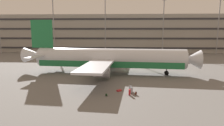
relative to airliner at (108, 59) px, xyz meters
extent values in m
plane|color=slate|center=(-3.46, 0.43, -3.12)|extent=(600.00, 600.00, 0.00)
cube|color=gray|center=(-3.46, 49.02, 4.74)|extent=(152.46, 15.47, 15.73)
cube|color=#2D2D33|center=(-3.46, 41.18, -1.16)|extent=(150.94, 0.24, 0.70)
cube|color=#2D2D33|center=(-3.46, 41.18, 2.78)|extent=(150.94, 0.24, 0.70)
cube|color=#2D2D33|center=(-3.46, 41.18, 6.71)|extent=(150.94, 0.24, 0.70)
cube|color=#2D2D33|center=(-3.46, 41.18, 10.64)|extent=(150.94, 0.24, 0.70)
cylinder|color=silver|center=(0.40, -0.04, 0.19)|extent=(30.73, 6.70, 3.92)
cube|color=#1E723F|center=(0.40, -0.04, -0.89)|extent=(29.50, 6.51, 1.25)
cone|color=silver|center=(16.66, -1.53, 0.19)|extent=(3.46, 4.00, 3.72)
cone|color=silver|center=(-16.15, 1.49, 0.48)|extent=(4.97, 3.55, 3.14)
cube|color=#1E723F|center=(-14.18, 1.31, 5.09)|extent=(4.72, 0.79, 5.88)
cube|color=silver|center=(-13.44, 4.98, 0.68)|extent=(2.33, 6.02, 0.20)
cube|color=silver|center=(-14.13, -2.44, 0.68)|extent=(2.33, 6.02, 0.20)
cube|color=silver|center=(0.17, 8.38, -0.11)|extent=(5.56, 13.16, 0.36)
cube|color=silver|center=(-1.36, -8.27, -0.11)|extent=(5.56, 13.16, 0.36)
cylinder|color=#9E9EA3|center=(0.46, 6.04, -1.49)|extent=(2.99, 2.40, 2.16)
cylinder|color=#9E9EA3|center=(-0.65, -6.02, -1.49)|extent=(2.99, 2.40, 2.16)
cylinder|color=black|center=(11.94, -1.10, -2.67)|extent=(0.93, 0.43, 0.90)
cylinder|color=slate|center=(11.94, -1.10, -2.00)|extent=(0.20, 0.20, 1.35)
cylinder|color=black|center=(-0.66, 1.73, -2.67)|extent=(0.93, 0.43, 0.90)
cylinder|color=slate|center=(-0.66, 1.73, -2.00)|extent=(0.20, 0.20, 1.35)
cylinder|color=black|center=(-0.97, -1.58, -2.67)|extent=(0.93, 0.43, 0.90)
cylinder|color=slate|center=(-0.97, -1.58, -2.00)|extent=(0.20, 0.20, 1.35)
cylinder|color=gray|center=(-23.86, 37.17, 7.57)|extent=(0.36, 0.36, 21.38)
cylinder|color=gray|center=(-3.47, 37.17, 9.15)|extent=(0.36, 0.36, 24.53)
cylinder|color=gray|center=(18.87, 37.17, 7.09)|extent=(0.36, 0.36, 20.42)
cylinder|color=gray|center=(39.58, 37.17, 9.68)|extent=(0.36, 0.36, 25.61)
cube|color=#B21E23|center=(2.49, -12.33, -3.02)|extent=(0.80, 0.81, 0.21)
cube|color=black|center=(2.75, -12.06, -3.02)|extent=(0.18, 0.17, 0.02)
cube|color=gray|center=(4.19, -12.26, -2.70)|extent=(0.48, 0.45, 0.74)
cylinder|color=#333338|center=(4.33, -12.25, -2.26)|extent=(0.02, 0.02, 0.15)
cylinder|color=#333338|center=(4.14, -12.13, -2.26)|extent=(0.02, 0.02, 0.15)
cube|color=black|center=(4.23, -12.19, -2.19)|extent=(0.20, 0.14, 0.02)
cylinder|color=black|center=(4.27, -12.44, -3.10)|extent=(0.04, 0.05, 0.05)
cylinder|color=black|center=(4.00, -12.26, -3.10)|extent=(0.04, 0.05, 0.05)
cylinder|color=black|center=(4.38, -12.25, -3.10)|extent=(0.04, 0.05, 0.05)
cylinder|color=black|center=(4.11, -12.08, -3.10)|extent=(0.04, 0.05, 0.05)
cube|color=gray|center=(4.23, -13.22, -2.69)|extent=(0.48, 0.52, 0.76)
cylinder|color=#333338|center=(4.22, -13.37, -2.24)|extent=(0.02, 0.02, 0.14)
cylinder|color=#333338|center=(4.37, -13.16, -2.24)|extent=(0.02, 0.02, 0.14)
cube|color=black|center=(4.29, -13.27, -2.17)|extent=(0.17, 0.22, 0.02)
cylinder|color=black|center=(4.04, -13.31, -3.10)|extent=(0.05, 0.05, 0.05)
cylinder|color=black|center=(4.26, -13.01, -3.10)|extent=(0.05, 0.05, 0.05)
cylinder|color=black|center=(4.20, -13.43, -3.10)|extent=(0.05, 0.05, 0.05)
cylinder|color=black|center=(4.42, -13.13, -3.10)|extent=(0.05, 0.05, 0.05)
cube|color=#B21E23|center=(3.95, -14.13, -2.69)|extent=(0.27, 0.39, 0.76)
cylinder|color=#333338|center=(4.03, -14.23, -2.25)|extent=(0.02, 0.02, 0.12)
cylinder|color=#333338|center=(4.02, -14.02, -2.25)|extent=(0.02, 0.02, 0.12)
cube|color=black|center=(4.03, -14.13, -2.19)|extent=(0.03, 0.21, 0.02)
cylinder|color=black|center=(3.86, -14.29, -3.10)|extent=(0.05, 0.02, 0.05)
cylinder|color=black|center=(3.85, -13.98, -3.10)|extent=(0.05, 0.02, 0.05)
cylinder|color=black|center=(4.06, -14.28, -3.10)|extent=(0.05, 0.02, 0.05)
cylinder|color=black|center=(4.04, -13.97, -3.10)|extent=(0.05, 0.02, 0.05)
ellipsoid|color=#264C26|center=(0.81, -14.77, -2.92)|extent=(0.38, 0.38, 0.40)
ellipsoid|color=#264C26|center=(0.87, -14.70, -2.98)|extent=(0.23, 0.22, 0.18)
torus|color=black|center=(0.79, -14.80, -2.71)|extent=(0.07, 0.06, 0.08)
cube|color=black|center=(0.68, -14.78, -2.92)|extent=(0.04, 0.04, 0.34)
cube|color=black|center=(0.81, -14.90, -2.92)|extent=(0.04, 0.04, 0.34)
ellipsoid|color=#592619|center=(4.83, -14.00, -2.88)|extent=(0.30, 0.36, 0.49)
ellipsoid|color=#592619|center=(4.73, -14.02, -2.95)|extent=(0.15, 0.24, 0.22)
torus|color=black|center=(4.87, -13.99, -2.62)|extent=(0.03, 0.08, 0.08)
cube|color=black|center=(4.96, -14.06, -2.88)|extent=(0.03, 0.04, 0.42)
cube|color=black|center=(4.92, -13.89, -2.88)|extent=(0.03, 0.04, 0.42)
camera|label=1|loc=(2.74, -40.38, 5.60)|focal=31.53mm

